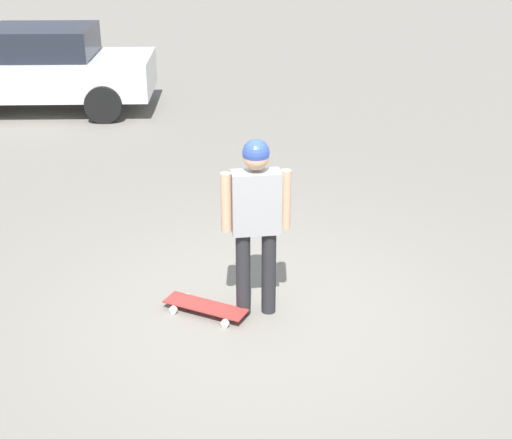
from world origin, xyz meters
The scene contains 4 objects.
ground_plane centered at (0.00, 0.00, 0.00)m, with size 220.00×220.00×0.00m, color gray.
person centered at (0.00, 0.00, 1.03)m, with size 0.49×0.43×1.69m.
skateboard centered at (-0.34, 0.33, 0.07)m, with size 0.44×0.83×0.09m.
car_parked_near centered at (2.70, 7.63, 0.77)m, with size 4.02×4.10×1.51m.
Camera 1 is at (-4.28, -3.83, 3.51)m, focal length 50.00 mm.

